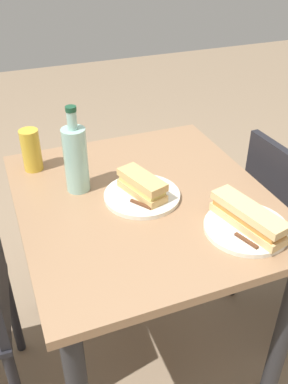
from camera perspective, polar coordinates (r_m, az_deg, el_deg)
ground_plane at (r=1.94m, az=0.00°, el=-19.65°), size 8.00×8.00×0.00m
dining_table at (r=1.49m, az=0.00°, el=-5.09°), size 0.91×0.82×0.77m
plate_near at (r=1.39m, az=-0.24°, el=-0.53°), size 0.25×0.25×0.01m
baguette_sandwich_near at (r=1.37m, az=-0.24°, el=0.90°), size 0.19×0.12×0.07m
knife_near at (r=1.35m, az=-1.71°, el=-1.16°), size 0.16×0.11×0.01m
plate_far at (r=1.30m, az=13.58°, el=-4.72°), size 0.25×0.25×0.01m
baguette_sandwich_far at (r=1.27m, az=13.82°, el=-3.26°), size 0.26×0.13×0.07m
knife_far at (r=1.25m, az=12.25°, el=-5.55°), size 0.17×0.06×0.01m
water_bottle at (r=1.40m, az=-9.17°, el=4.53°), size 0.08×0.08×0.30m
beer_glass at (r=1.57m, az=-14.93°, el=5.47°), size 0.07×0.07×0.15m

